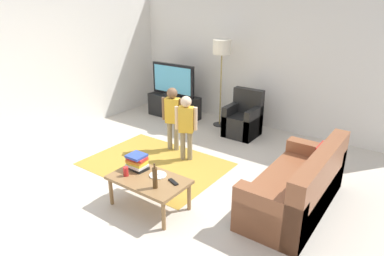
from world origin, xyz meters
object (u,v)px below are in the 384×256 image
object	(u,v)px
armchair	(244,120)
plate	(158,175)
couch	(300,189)
floor_lamp	(222,52)
child_near_tv	(173,113)
soda_can	(126,172)
tv_remote	(173,182)
bottle	(155,178)
tv_stand	(174,106)
coffee_table	(149,182)
book_stack	(137,162)
child_center	(186,122)
tv	(173,80)

from	to	relation	value
armchair	plate	xyz separation A→B (m)	(0.24, -2.80, 0.13)
plate	couch	bearing A→B (deg)	32.40
floor_lamp	couch	bearing A→B (deg)	-39.76
plate	child_near_tv	bearing A→B (deg)	122.56
armchair	plate	bearing A→B (deg)	-85.03
couch	soda_can	xyz separation A→B (m)	(-1.86, -1.21, 0.19)
child_near_tv	soda_can	bearing A→B (deg)	-70.60
floor_lamp	child_near_tv	bearing A→B (deg)	-90.84
tv_remote	couch	bearing A→B (deg)	58.03
floor_lamp	plate	size ratio (longest dim) A/B	8.09
bottle	tv_remote	bearing A→B (deg)	65.56
tv_stand	couch	size ratio (longest dim) A/B	0.67
coffee_table	soda_can	xyz separation A→B (m)	(-0.28, -0.12, 0.11)
book_stack	plate	bearing A→B (deg)	2.79
child_center	tv_remote	size ratio (longest dim) A/B	6.48
tv_stand	soda_can	xyz separation A→B (m)	(1.69, -3.08, 0.24)
tv	child_near_tv	distance (m)	1.77
child_center	child_near_tv	bearing A→B (deg)	157.24
tv	bottle	distance (m)	3.78
tv	bottle	bearing A→B (deg)	-54.44
couch	tv_remote	xyz separation A→B (m)	(-1.26, -0.99, 0.14)
couch	child_center	distance (m)	2.08
bottle	plate	size ratio (longest dim) A/B	1.48
tv	floor_lamp	bearing A→B (deg)	8.79
couch	tv_remote	world-z (taller)	couch
tv_stand	plate	bearing A→B (deg)	-54.62
armchair	soda_can	xyz separation A→B (m)	(-0.09, -3.04, 0.18)
tv	armchair	bearing A→B (deg)	-0.60
couch	bottle	size ratio (longest dim) A/B	5.53
book_stack	tv_remote	world-z (taller)	book_stack
armchair	plate	distance (m)	2.82
floor_lamp	tv_remote	bearing A→B (deg)	-68.77
book_stack	coffee_table	bearing A→B (deg)	-19.21
tv_stand	child_near_tv	bearing A→B (deg)	-51.88
plate	tv	bearing A→B (deg)	125.58
tv_stand	child_center	xyz separation A→B (m)	(1.52, -1.58, 0.42)
child_near_tv	book_stack	size ratio (longest dim) A/B	4.00
tv	child_near_tv	size ratio (longest dim) A/B	0.97
coffee_table	book_stack	size ratio (longest dim) A/B	3.53
couch	child_center	size ratio (longest dim) A/B	1.63
couch	tv_stand	bearing A→B (deg)	152.20
floor_lamp	plate	world-z (taller)	floor_lamp
floor_lamp	bottle	xyz separation A→B (m)	(1.07, -3.24, -0.99)
tv	plate	world-z (taller)	tv
couch	armchair	world-z (taller)	armchair
armchair	couch	bearing A→B (deg)	-45.93
couch	child_center	bearing A→B (deg)	171.67
coffee_table	tv_stand	bearing A→B (deg)	123.61
armchair	coffee_table	xyz separation A→B (m)	(0.19, -2.92, 0.07)
floor_lamp	coffee_table	distance (m)	3.44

